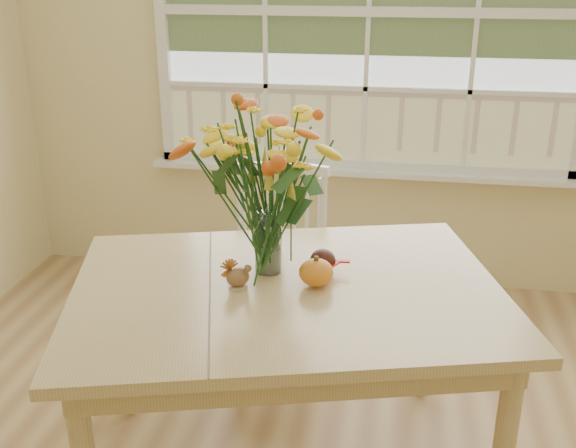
# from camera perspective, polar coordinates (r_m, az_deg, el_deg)

# --- Properties ---
(wall_back) EXTENTS (4.00, 0.02, 2.70)m
(wall_back) POSITION_cam_1_polar(r_m,az_deg,el_deg) (3.74, 6.75, 14.42)
(wall_back) COLOR beige
(wall_back) RESTS_ON floor
(window) EXTENTS (2.42, 0.12, 1.74)m
(window) POSITION_cam_1_polar(r_m,az_deg,el_deg) (3.69, 6.85, 17.14)
(window) COLOR silver
(window) RESTS_ON wall_back
(dining_table) EXTENTS (1.67, 1.38, 0.77)m
(dining_table) POSITION_cam_1_polar(r_m,az_deg,el_deg) (2.33, -0.08, -7.32)
(dining_table) COLOR tan
(dining_table) RESTS_ON floor
(windsor_chair) EXTENTS (0.45, 0.43, 0.93)m
(windsor_chair) POSITION_cam_1_polar(r_m,az_deg,el_deg) (3.09, -0.76, -3.02)
(windsor_chair) COLOR white
(windsor_chair) RESTS_ON floor
(flower_vase) EXTENTS (0.45, 0.45, 0.53)m
(flower_vase) POSITION_cam_1_polar(r_m,az_deg,el_deg) (2.28, -1.74, 3.32)
(flower_vase) COLOR white
(flower_vase) RESTS_ON dining_table
(pumpkin) EXTENTS (0.12, 0.12, 0.09)m
(pumpkin) POSITION_cam_1_polar(r_m,az_deg,el_deg) (2.27, 2.40, -4.23)
(pumpkin) COLOR orange
(pumpkin) RESTS_ON dining_table
(turkey_figurine) EXTENTS (0.10, 0.09, 0.10)m
(turkey_figurine) POSITION_cam_1_polar(r_m,az_deg,el_deg) (2.27, -4.27, -4.52)
(turkey_figurine) COLOR #CCB78C
(turkey_figurine) RESTS_ON dining_table
(dark_gourd) EXTENTS (0.13, 0.11, 0.08)m
(dark_gourd) POSITION_cam_1_polar(r_m,az_deg,el_deg) (2.38, 2.96, -3.19)
(dark_gourd) COLOR #38160F
(dark_gourd) RESTS_ON dining_table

